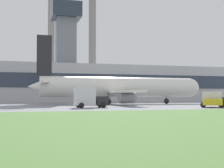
# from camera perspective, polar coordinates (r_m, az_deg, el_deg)

# --- Properties ---
(ground_plane) EXTENTS (400.00, 400.00, 0.00)m
(ground_plane) POSITION_cam_1_polar(r_m,az_deg,el_deg) (50.31, 0.94, -3.88)
(ground_plane) COLOR gray
(terminal_building) EXTENTS (73.08, 10.26, 23.65)m
(terminal_building) POSITION_cam_1_polar(r_m,az_deg,el_deg) (76.09, -5.20, 0.65)
(terminal_building) COLOR #B2B2B7
(terminal_building) RESTS_ON ground_plane
(smokestack_left) EXTENTS (2.45, 2.45, 39.08)m
(smokestack_left) POSITION_cam_1_polar(r_m,az_deg,el_deg) (103.27, -11.06, 8.05)
(smokestack_left) COLOR gray
(smokestack_left) RESTS_ON ground_plane
(smokestack_right) EXTENTS (2.75, 2.75, 37.59)m
(smokestack_right) POSITION_cam_1_polar(r_m,az_deg,el_deg) (105.17, -3.62, 7.43)
(smokestack_right) COLOR gray
(smokestack_right) RESTS_ON ground_plane
(airplane) EXTENTS (31.59, 25.93, 11.66)m
(airplane) POSITION_cam_1_polar(r_m,az_deg,el_deg) (55.35, 0.98, -0.64)
(airplane) COLOR white
(airplane) RESTS_ON ground_plane
(pushback_tug) EXTENTS (3.75, 2.45, 1.73)m
(pushback_tug) POSITION_cam_1_polar(r_m,az_deg,el_deg) (60.82, 18.27, -2.73)
(pushback_tug) COLOR #232328
(pushback_tug) RESTS_ON ground_plane
(baggage_truck) EXTENTS (4.19, 2.56, 2.69)m
(baggage_truck) POSITION_cam_1_polar(r_m,az_deg,el_deg) (39.85, -4.32, -2.52)
(baggage_truck) COLOR #232328
(baggage_truck) RESTS_ON ground_plane
(fuel_truck) EXTENTS (4.26, 4.84, 2.08)m
(fuel_truck) POSITION_cam_1_polar(r_m,az_deg,el_deg) (43.44, 17.81, -2.72)
(fuel_truck) COLOR yellow
(fuel_truck) RESTS_ON ground_plane
(ground_crew_person) EXTENTS (0.51, 0.51, 1.70)m
(ground_crew_person) POSITION_cam_1_polar(r_m,az_deg,el_deg) (54.39, 17.24, -2.74)
(ground_crew_person) COLOR #23283D
(ground_crew_person) RESTS_ON ground_plane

